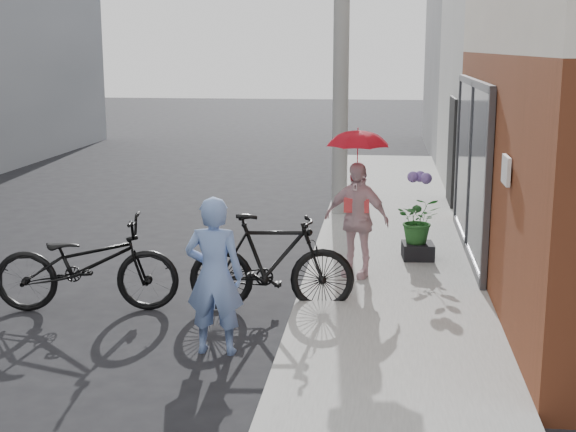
% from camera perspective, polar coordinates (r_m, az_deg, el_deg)
% --- Properties ---
extents(ground, '(80.00, 80.00, 0.00)m').
position_cam_1_polar(ground, '(9.07, -5.60, -8.01)').
color(ground, black).
rests_on(ground, ground).
extents(sidewalk, '(2.20, 24.00, 0.12)m').
position_cam_1_polar(sidewalk, '(10.75, 7.76, -4.51)').
color(sidewalk, gray).
rests_on(sidewalk, ground).
extents(curb, '(0.12, 24.00, 0.12)m').
position_cam_1_polar(curb, '(10.79, 1.57, -4.34)').
color(curb, '#9E9E99').
rests_on(curb, ground).
extents(east_building_far, '(8.00, 8.00, 7.00)m').
position_cam_1_polar(east_building_far, '(24.89, 19.65, 12.23)').
color(east_building_far, gray).
rests_on(east_building_far, ground).
extents(utility_pole, '(0.28, 0.28, 7.00)m').
position_cam_1_polar(utility_pole, '(14.34, 3.83, 13.58)').
color(utility_pole, '#9E9E99').
rests_on(utility_pole, ground).
extents(officer, '(0.60, 0.40, 1.64)m').
position_cam_1_polar(officer, '(8.15, -5.25, -4.27)').
color(officer, '#718EC9').
rests_on(officer, ground).
extents(bike_left, '(2.26, 1.08, 1.14)m').
position_cam_1_polar(bike_left, '(9.78, -14.13, -3.33)').
color(bike_left, black).
rests_on(bike_left, ground).
extents(bike_right, '(2.01, 0.76, 1.18)m').
position_cam_1_polar(bike_right, '(9.48, -1.16, -3.33)').
color(bike_right, black).
rests_on(bike_right, ground).
extents(kimono_woman, '(0.96, 0.65, 1.52)m').
position_cam_1_polar(kimono_woman, '(10.48, 4.88, -0.25)').
color(kimono_woman, beige).
rests_on(kimono_woman, sidewalk).
extents(parasol, '(0.79, 0.79, 0.69)m').
position_cam_1_polar(parasol, '(10.30, 4.99, 5.75)').
color(parasol, red).
rests_on(parasol, kimono_woman).
extents(planter, '(0.47, 0.47, 0.23)m').
position_cam_1_polar(planter, '(11.58, 9.21, -2.46)').
color(planter, black).
rests_on(planter, sidewalk).
extents(potted_plant, '(0.61, 0.53, 0.67)m').
position_cam_1_polar(potted_plant, '(11.48, 9.28, -0.27)').
color(potted_plant, '#266026').
rests_on(potted_plant, planter).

